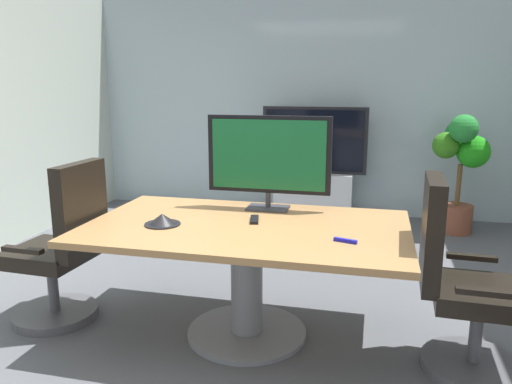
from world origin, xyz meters
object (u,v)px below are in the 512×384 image
conference_table (247,253)px  office_chair_left (62,256)px  conference_phone (162,220)px  tv_monitor (269,157)px  remote_control (254,220)px  potted_plant (461,159)px  wall_display_unit (313,182)px  office_chair_right (461,293)px

conference_table → office_chair_left: office_chair_left is taller
conference_table → conference_phone: bearing=-166.0°
tv_monitor → conference_phone: (-0.55, -0.53, -0.33)m
tv_monitor → remote_control: (-0.02, -0.32, -0.35)m
tv_monitor → conference_phone: bearing=-135.9°
tv_monitor → potted_plant: size_ratio=0.66×
conference_table → wall_display_unit: bearing=88.8°
tv_monitor → office_chair_left: bearing=-158.8°
office_chair_left → potted_plant: 4.00m
office_chair_right → remote_control: (-1.21, 0.19, 0.29)m
tv_monitor → office_chair_right: bearing=-23.1°
office_chair_left → conference_table: bearing=97.0°
office_chair_left → remote_control: size_ratio=6.41×
conference_table → office_chair_right: (1.24, -0.10, -0.09)m
office_chair_left → remote_control: 1.31m
wall_display_unit → conference_phone: bearing=-100.5°
office_chair_left → wall_display_unit: bearing=159.1°
conference_table → potted_plant: bearing=58.8°
office_chair_right → tv_monitor: bearing=69.2°
office_chair_right → conference_phone: (-1.74, -0.02, 0.31)m
conference_table → office_chair_left: size_ratio=1.79×
office_chair_left → remote_control: bearing=101.0°
potted_plant → remote_control: (-1.60, -2.59, -0.05)m
office_chair_right → wall_display_unit: size_ratio=0.83×
potted_plant → office_chair_left: bearing=-135.9°
conference_table → office_chair_right: bearing=-4.7°
conference_phone → office_chair_right: bearing=0.8°
office_chair_left → wall_display_unit: 3.25m
conference_table → office_chair_left: 1.25m
tv_monitor → remote_control: size_ratio=4.94×
office_chair_left → tv_monitor: bearing=113.9°
conference_table → tv_monitor: size_ratio=2.32×
wall_display_unit → remote_control: bearing=-90.7°
wall_display_unit → office_chair_left: bearing=-113.6°
office_chair_left → wall_display_unit: (1.30, 2.98, -0.01)m
office_chair_left → wall_display_unit: wall_display_unit is taller
office_chair_left → office_chair_right: size_ratio=1.00×
office_chair_left → potted_plant: bearing=136.8°
office_chair_left → remote_control: (1.27, 0.18, 0.29)m
office_chair_right → tv_monitor: size_ratio=1.30×
remote_control → potted_plant: bearing=45.8°
potted_plant → conference_phone: bearing=-127.1°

